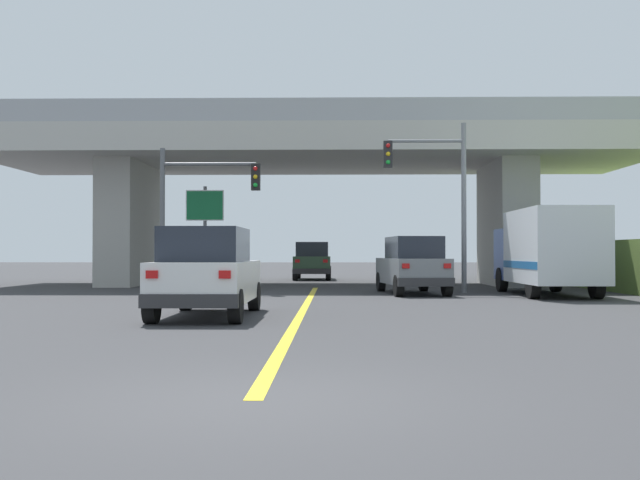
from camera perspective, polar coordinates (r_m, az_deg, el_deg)
name	(u,v)px	position (r m, az deg, el deg)	size (l,w,h in m)	color
ground	(317,285)	(34.79, -0.22, -3.34)	(160.00, 160.00, 0.00)	#353538
overpass_bridge	(317,168)	(34.97, -0.22, 5.36)	(28.86, 9.66, 7.50)	#B7B5AD
lane_divider_stripe	(303,309)	(19.91, -1.23, -5.14)	(0.20, 24.40, 0.01)	yellow
suv_lead	(207,272)	(17.78, -8.30, -2.37)	(1.99, 4.81, 2.02)	silver
suv_crossing	(412,265)	(27.53, 6.83, -1.86)	(2.35, 4.88, 2.02)	slate
box_truck	(548,250)	(27.43, 16.44, -0.73)	(2.33, 6.73, 2.90)	navy
sedan_oncoming	(313,261)	(41.86, -0.55, -1.55)	(1.98, 4.55, 2.02)	#2D4C33
traffic_signal_nearside	(438,185)	(28.30, 8.70, 4.03)	(2.99, 0.36, 6.15)	slate
traffic_signal_farside	(197,199)	(28.44, -9.03, 3.02)	(3.65, 0.36, 5.26)	#56595E
highway_sign	(205,214)	(32.36, -8.48, 1.91)	(1.57, 0.17, 4.21)	#56595E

